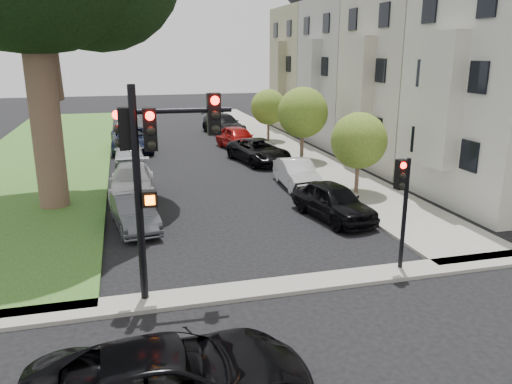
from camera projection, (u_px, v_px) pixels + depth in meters
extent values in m
plane|color=black|center=(308.00, 324.00, 12.19)|extent=(140.00, 140.00, 0.00)
cube|color=#325622|center=(47.00, 154.00, 32.28)|extent=(8.00, 44.00, 0.12)
cube|color=gray|center=(279.00, 143.00, 36.17)|extent=(3.50, 44.00, 0.12)
cube|color=gray|center=(283.00, 286.00, 14.03)|extent=(60.00, 1.00, 0.12)
cube|color=#C0BC95|center=(440.00, 100.00, 20.55)|extent=(0.70, 2.20, 5.50)
cube|color=black|center=(449.00, 75.00, 20.35)|extent=(0.08, 3.60, 6.00)
cube|color=tan|center=(421.00, 78.00, 28.34)|extent=(7.00, 7.40, 10.00)
cube|color=tan|center=(358.00, 88.00, 27.53)|extent=(0.70, 2.20, 5.50)
cube|color=black|center=(365.00, 69.00, 27.33)|extent=(0.08, 3.60, 6.00)
cube|color=#BDBDBD|center=(361.00, 73.00, 35.32)|extent=(7.00, 7.40, 10.00)
cube|color=#BDBDBD|center=(310.00, 81.00, 34.51)|extent=(0.70, 2.20, 5.50)
cube|color=black|center=(315.00, 66.00, 34.31)|extent=(0.08, 3.60, 6.00)
cube|color=gray|center=(321.00, 69.00, 42.30)|extent=(7.00, 7.40, 10.00)
cube|color=gray|center=(278.00, 76.00, 41.48)|extent=(0.70, 2.20, 5.50)
cube|color=black|center=(281.00, 64.00, 41.29)|extent=(0.08, 3.60, 6.00)
cylinder|color=brown|center=(44.00, 104.00, 20.08)|extent=(1.21, 1.21, 8.80)
cylinder|color=brown|center=(357.00, 176.00, 22.97)|extent=(0.18, 0.18, 1.83)
sphere|color=#426B22|center=(359.00, 141.00, 22.52)|extent=(2.56, 2.56, 2.56)
cylinder|color=brown|center=(302.00, 145.00, 29.84)|extent=(0.21, 0.21, 2.13)
sphere|color=#426B22|center=(303.00, 113.00, 29.32)|extent=(2.99, 2.99, 2.99)
cylinder|color=brown|center=(268.00, 130.00, 36.58)|extent=(0.18, 0.18, 1.84)
sphere|color=#426B22|center=(268.00, 107.00, 36.13)|extent=(2.57, 2.57, 2.57)
cylinder|color=black|center=(139.00, 199.00, 12.53)|extent=(0.20, 0.20, 5.68)
cylinder|color=black|center=(183.00, 111.00, 12.23)|extent=(2.41, 0.22, 0.13)
cube|color=black|center=(150.00, 130.00, 12.15)|extent=(0.34, 0.30, 1.04)
cube|color=black|center=(214.00, 114.00, 12.45)|extent=(0.34, 0.30, 1.04)
cube|color=black|center=(125.00, 129.00, 12.25)|extent=(0.30, 0.34, 1.04)
sphere|color=#FF0C05|center=(150.00, 116.00, 11.90)|extent=(0.22, 0.22, 0.22)
sphere|color=black|center=(151.00, 145.00, 12.09)|extent=(0.22, 0.22, 0.22)
cube|color=black|center=(150.00, 199.00, 12.59)|extent=(0.39, 0.29, 0.42)
cube|color=#FF5905|center=(150.00, 200.00, 12.45)|extent=(0.24, 0.03, 0.24)
cylinder|color=black|center=(404.00, 216.00, 14.69)|extent=(0.15, 0.15, 3.49)
cube|color=black|center=(401.00, 174.00, 14.29)|extent=(0.31, 0.28, 0.87)
sphere|color=#FF0C05|center=(404.00, 165.00, 14.08)|extent=(0.18, 0.18, 0.18)
imported|color=black|center=(172.00, 382.00, 8.92)|extent=(5.23, 2.49, 1.44)
imported|color=black|center=(333.00, 201.00, 19.71)|extent=(2.48, 4.51, 1.45)
imported|color=silver|center=(297.00, 174.00, 24.40)|extent=(1.60, 4.14, 1.35)
imported|color=black|center=(259.00, 151.00, 29.83)|extent=(3.30, 5.43, 1.41)
imported|color=maroon|center=(238.00, 138.00, 33.94)|extent=(2.65, 4.84, 1.56)
imported|color=black|center=(224.00, 124.00, 40.31)|extent=(3.19, 5.78, 1.59)
imported|color=#3F4247|center=(134.00, 212.00, 18.68)|extent=(1.91, 4.04, 1.28)
imported|color=silver|center=(132.00, 181.00, 22.92)|extent=(2.16, 4.88, 1.39)
imported|color=#999BA0|center=(129.00, 151.00, 29.85)|extent=(1.68, 4.16, 1.42)
imported|color=black|center=(132.00, 139.00, 33.31)|extent=(2.76, 5.78, 1.59)
imported|color=silver|center=(128.00, 126.00, 40.03)|extent=(2.20, 4.31, 1.36)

